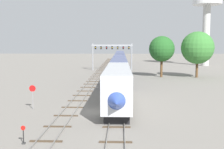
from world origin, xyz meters
TOP-DOWN VIEW (x-y plane):
  - ground_plane at (0.00, 0.00)m, footprint 400.00×400.00m
  - track_main at (2.00, 60.00)m, footprint 2.60×200.00m
  - track_near at (-3.50, 40.00)m, footprint 2.60×160.00m
  - passenger_train at (2.00, 44.69)m, footprint 3.04×102.11m
  - signal_gantry at (-0.25, 51.94)m, footprint 12.10×0.49m
  - water_tower at (32.71, 71.08)m, footprint 10.24×10.24m
  - switch_stand at (-5.10, -10.53)m, footprint 0.36×0.24m
  - stop_sign at (-8.00, 1.01)m, footprint 0.76×0.08m
  - trackside_tree_left at (11.86, 34.72)m, footprint 5.95×5.95m
  - trackside_tree_mid at (19.93, 34.09)m, footprint 7.46×7.46m

SIDE VIEW (x-z plane):
  - ground_plane at x=0.00m, z-range 0.00..0.00m
  - track_main at x=2.00m, z-range -0.01..0.15m
  - track_near at x=-3.50m, z-range -0.01..0.15m
  - switch_stand at x=-5.10m, z-range -0.21..1.25m
  - stop_sign at x=-8.00m, z-range 0.43..3.31m
  - passenger_train at x=2.00m, z-range 0.21..5.01m
  - signal_gantry at x=-0.25m, z-range 1.92..9.87m
  - trackside_tree_left at x=11.86m, z-range 1.79..11.38m
  - trackside_tree_mid at x=19.93m, z-range 1.55..12.16m
  - water_tower at x=32.71m, z-range 8.31..36.61m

